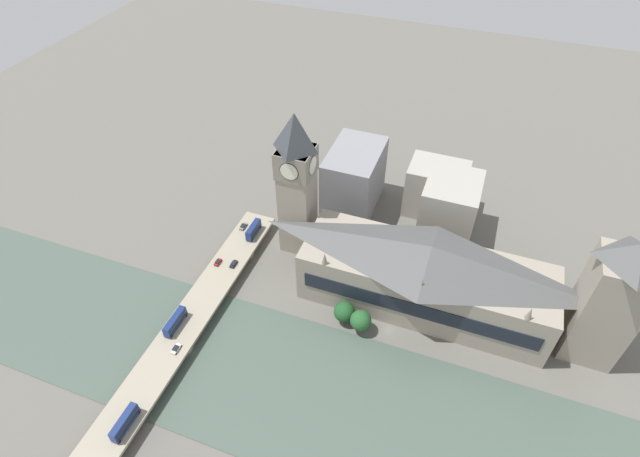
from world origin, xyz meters
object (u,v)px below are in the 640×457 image
(double_decker_bus_lead, at_px, (253,229))
(car_southbound_mid, at_px, (243,226))
(car_northbound_mid, at_px, (234,264))
(victoria_tower, at_px, (609,300))
(double_decker_bus_mid, at_px, (175,321))
(double_decker_bus_rear, at_px, (124,422))
(parliament_hall, at_px, (426,276))
(car_northbound_tail, at_px, (176,349))
(car_southbound_lead, at_px, (218,262))
(road_bridge, at_px, (175,341))
(clock_tower, at_px, (297,181))

(double_decker_bus_lead, xyz_separation_m, car_southbound_mid, (2.18, 6.21, -2.02))
(double_decker_bus_lead, relative_size, car_northbound_mid, 2.51)
(victoria_tower, bearing_deg, car_northbound_mid, 95.04)
(double_decker_bus_mid, distance_m, double_decker_bus_rear, 38.02)
(parliament_hall, bearing_deg, car_northbound_mid, 98.91)
(double_decker_bus_lead, distance_m, car_northbound_mid, 19.35)
(double_decker_bus_mid, bearing_deg, parliament_hall, -60.39)
(victoria_tower, distance_m, car_northbound_tail, 144.96)
(double_decker_bus_mid, height_order, car_southbound_lead, double_decker_bus_mid)
(car_northbound_tail, bearing_deg, car_southbound_lead, 8.79)
(road_bridge, bearing_deg, double_decker_bus_lead, -2.56)
(clock_tower, distance_m, car_northbound_tail, 75.65)
(road_bridge, xyz_separation_m, car_northbound_mid, (39.06, -2.84, 1.60))
(parliament_hall, height_order, road_bridge, parliament_hall)
(car_southbound_mid, bearing_deg, car_northbound_tail, -174.26)
(car_southbound_mid, bearing_deg, parliament_hall, -96.88)
(victoria_tower, xyz_separation_m, car_southbound_mid, (9.70, 139.30, -20.37))
(car_northbound_tail, bearing_deg, car_southbound_mid, 5.74)
(parliament_hall, xyz_separation_m, clock_tower, (13.31, 56.08, 19.31))
(double_decker_bus_rear, xyz_separation_m, car_southbound_mid, (92.70, 7.03, -1.98))
(parliament_hall, relative_size, road_bridge, 0.65)
(road_bridge, distance_m, car_northbound_tail, 4.78)
(clock_tower, relative_size, car_northbound_tail, 15.27)
(car_northbound_tail, bearing_deg, clock_tower, -15.20)
(road_bridge, distance_m, car_northbound_mid, 39.20)
(car_northbound_mid, xyz_separation_m, car_southbound_mid, (21.42, 6.45, 0.05))
(road_bridge, bearing_deg, double_decker_bus_rear, -173.94)
(double_decker_bus_lead, distance_m, double_decker_bus_mid, 53.26)
(parliament_hall, distance_m, double_decker_bus_lead, 75.40)
(car_northbound_mid, bearing_deg, double_decker_bus_rear, -179.53)
(car_northbound_tail, bearing_deg, parliament_hall, -53.94)
(car_northbound_tail, relative_size, car_southbound_lead, 1.07)
(car_northbound_tail, bearing_deg, double_decker_bus_lead, 0.20)
(clock_tower, distance_m, car_northbound_mid, 42.32)
(road_bridge, bearing_deg, parliament_hall, -56.71)
(clock_tower, height_order, victoria_tower, clock_tower)
(car_northbound_mid, bearing_deg, car_southbound_lead, 102.12)
(parliament_hall, distance_m, double_decker_bus_rear, 111.29)
(road_bridge, xyz_separation_m, double_decker_bus_mid, (5.30, 2.69, 3.51))
(victoria_tower, relative_size, double_decker_bus_mid, 4.70)
(double_decker_bus_mid, bearing_deg, double_decker_bus_lead, -5.70)
(victoria_tower, relative_size, car_northbound_mid, 13.31)
(car_northbound_tail, xyz_separation_m, car_southbound_lead, (41.17, 6.37, -0.01))
(victoria_tower, height_order, double_decker_bus_lead, victoria_tower)
(road_bridge, height_order, double_decker_bus_mid, double_decker_bus_mid)
(parliament_hall, height_order, car_southbound_lead, parliament_hall)
(clock_tower, xyz_separation_m, double_decker_bus_lead, (-5.73, 18.57, -26.77))
(double_decker_bus_lead, height_order, car_northbound_tail, double_decker_bus_lead)
(road_bridge, bearing_deg, car_northbound_tail, -140.94)
(road_bridge, bearing_deg, car_southbound_mid, 3.41)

